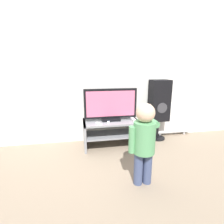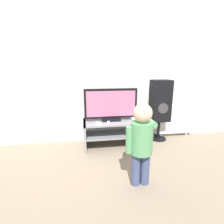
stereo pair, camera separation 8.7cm
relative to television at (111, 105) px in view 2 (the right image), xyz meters
name	(u,v)px [view 2 (the right image)]	position (x,y,z in m)	size (l,w,h in m)	color
ground_plane	(113,152)	(0.00, -0.26, -0.69)	(16.00, 16.00, 0.00)	gray
wall_back	(108,66)	(0.00, 0.30, 0.61)	(10.00, 0.06, 2.60)	silver
tv_stand	(111,129)	(0.00, -0.02, -0.41)	(0.90, 0.48, 0.44)	gray
television	(111,105)	(0.00, 0.00, 0.00)	(0.86, 0.20, 0.52)	black
game_console	(133,120)	(0.35, -0.11, -0.24)	(0.05, 0.18, 0.04)	white
remote_primary	(99,123)	(-0.22, -0.17, -0.24)	(0.09, 0.13, 0.03)	white
remote_secondary	(108,122)	(-0.06, -0.11, -0.24)	(0.07, 0.13, 0.03)	white
child	(142,138)	(0.17, -1.06, -0.15)	(0.35, 0.51, 0.93)	#3F4C72
speaker_tower	(160,102)	(0.90, 0.12, 0.00)	(0.33, 0.29, 1.08)	black
radiator	(175,120)	(1.26, 0.23, -0.37)	(0.73, 0.08, 0.59)	white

